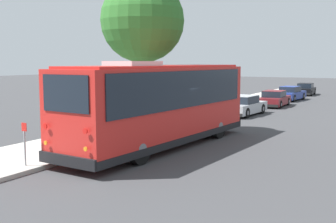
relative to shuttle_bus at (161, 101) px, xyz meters
The scene contains 11 objects.
ground_plane 2.38m from the shuttle_bus, ahead, with size 160.00×160.00×0.00m, color #3D3D3F.
sidewalk_slab 4.14m from the shuttle_bus, 68.11° to the left, with size 80.00×3.64×0.15m, color beige.
curb_strip 2.78m from the shuttle_bus, 48.18° to the left, with size 80.00×0.14×0.15m, color #AAA69D.
shuttle_bus is the anchor object (origin of this frame).
parked_sedan_silver 12.01m from the shuttle_bus, ahead, with size 4.70×1.90×1.32m.
parked_sedan_maroon 18.47m from the shuttle_bus, ahead, with size 4.51×1.88×1.27m.
parked_sedan_blue 24.42m from the shuttle_bus, ahead, with size 4.75×1.98×1.30m.
parked_sedan_black 31.68m from the shuttle_bus, ahead, with size 4.38×1.88×1.27m.
street_tree 5.27m from the shuttle_bus, 44.42° to the left, with size 4.08×4.08×8.07m.
sign_post_near 5.96m from the shuttle_bus, 160.05° to the left, with size 0.06×0.22×1.44m.
sign_post_far 4.85m from the shuttle_bus, 154.97° to the left, with size 0.06×0.06×1.38m.
Camera 1 is at (-16.44, -8.74, 3.58)m, focal length 45.00 mm.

